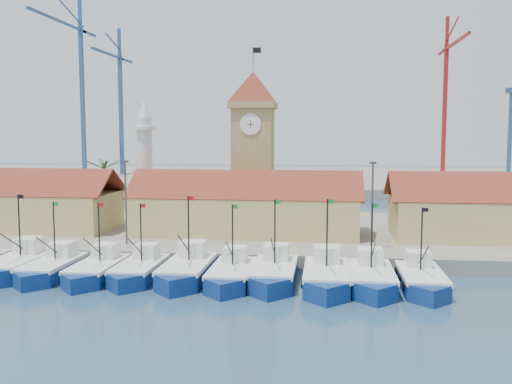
# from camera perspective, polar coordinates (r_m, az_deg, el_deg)

# --- Properties ---
(ground) EXTENTS (400.00, 400.00, 0.00)m
(ground) POSITION_cam_1_polar(r_m,az_deg,el_deg) (49.27, -4.16, -9.87)
(ground) COLOR navy
(ground) RESTS_ON ground
(quay) EXTENTS (140.00, 32.00, 1.50)m
(quay) POSITION_cam_1_polar(r_m,az_deg,el_deg) (72.23, -0.49, -4.19)
(quay) COLOR gray
(quay) RESTS_ON ground
(terminal) EXTENTS (240.00, 80.00, 2.00)m
(terminal) POSITION_cam_1_polar(r_m,az_deg,el_deg) (157.28, 3.58, 1.34)
(terminal) COLOR gray
(terminal) RESTS_ON ground
(boat_1) EXTENTS (3.89, 10.65, 8.06)m
(boat_1) POSITION_cam_1_polar(r_m,az_deg,el_deg) (58.72, -22.92, -6.92)
(boat_1) COLOR navy
(boat_1) RESTS_ON ground
(boat_2) EXTENTS (3.57, 9.79, 7.41)m
(boat_2) POSITION_cam_1_polar(r_m,az_deg,el_deg) (56.63, -19.82, -7.33)
(boat_2) COLOR navy
(boat_2) RESTS_ON ground
(boat_3) EXTENTS (3.58, 9.80, 7.41)m
(boat_3) POSITION_cam_1_polar(r_m,az_deg,el_deg) (54.65, -15.68, -7.67)
(boat_3) COLOR navy
(boat_3) RESTS_ON ground
(boat_4) EXTENTS (3.54, 9.70, 7.34)m
(boat_4) POSITION_cam_1_polar(r_m,az_deg,el_deg) (53.72, -11.66, -7.82)
(boat_4) COLOR navy
(boat_4) RESTS_ON ground
(boat_5) EXTENTS (3.92, 10.73, 8.12)m
(boat_5) POSITION_cam_1_polar(r_m,az_deg,el_deg) (52.54, -6.97, -7.95)
(boat_5) COLOR navy
(boat_5) RESTS_ON ground
(boat_6) EXTENTS (3.61, 9.89, 7.48)m
(boat_6) POSITION_cam_1_polar(r_m,az_deg,el_deg) (51.04, -2.51, -8.41)
(boat_6) COLOR navy
(boat_6) RESTS_ON ground
(boat_7) EXTENTS (3.82, 10.48, 7.93)m
(boat_7) POSITION_cam_1_polar(r_m,az_deg,el_deg) (51.17, 1.79, -8.31)
(boat_7) COLOR navy
(boat_7) RESTS_ON ground
(boat_8) EXTENTS (3.92, 10.73, 8.12)m
(boat_8) POSITION_cam_1_polar(r_m,az_deg,el_deg) (50.21, 7.07, -8.61)
(boat_8) COLOR navy
(boat_8) RESTS_ON ground
(boat_9) EXTENTS (3.75, 10.28, 7.78)m
(boat_9) POSITION_cam_1_polar(r_m,az_deg,el_deg) (50.60, 11.50, -8.61)
(boat_9) COLOR navy
(boat_9) RESTS_ON ground
(boat_10) EXTENTS (3.59, 9.83, 7.44)m
(boat_10) POSITION_cam_1_polar(r_m,az_deg,el_deg) (51.20, 16.27, -8.60)
(boat_10) COLOR navy
(boat_10) RESTS_ON ground
(hall_center) EXTENTS (27.04, 10.13, 7.61)m
(hall_center) POSITION_cam_1_polar(r_m,az_deg,el_deg) (67.81, -0.93, -2.08)
(hall_center) COLOR tan
(hall_center) RESTS_ON quay
(clock_tower) EXTENTS (5.80, 5.80, 22.70)m
(clock_tower) POSITION_cam_1_polar(r_m,az_deg,el_deg) (73.11, -0.29, 4.77)
(clock_tower) COLOR tan
(clock_tower) RESTS_ON quay
(minaret) EXTENTS (3.00, 3.00, 16.30)m
(minaret) POSITION_cam_1_polar(r_m,az_deg,el_deg) (78.45, -11.05, 3.10)
(minaret) COLOR silver
(minaret) RESTS_ON quay
(palm_tree) EXTENTS (5.60, 5.03, 8.39)m
(palm_tree) POSITION_cam_1_polar(r_m,az_deg,el_deg) (78.51, -14.92, 0.47)
(palm_tree) COLOR brown
(palm_tree) RESTS_ON quay
(lamp_posts) EXTENTS (80.70, 0.25, 9.03)m
(lamp_posts) POSITION_cam_1_polar(r_m,az_deg,el_deg) (59.57, -1.51, -0.77)
(lamp_posts) COLOR #3F3F44
(lamp_posts) RESTS_ON quay
(crane_blue_far) EXTENTS (1.00, 37.48, 46.89)m
(crane_blue_far) POSITION_cam_1_polar(r_m,az_deg,el_deg) (161.17, -17.31, 10.96)
(crane_blue_far) COLOR #294E7F
(crane_blue_far) RESTS_ON terminal
(crane_blue_near) EXTENTS (1.00, 29.04, 40.16)m
(crane_blue_near) POSITION_cam_1_polar(r_m,az_deg,el_deg) (164.12, -13.51, 9.41)
(crane_blue_near) COLOR #294E7F
(crane_blue_near) RESTS_ON terminal
(crane_red_right) EXTENTS (1.00, 33.62, 40.70)m
(crane_red_right) POSITION_cam_1_polar(r_m,az_deg,el_deg) (153.33, 18.52, 9.79)
(crane_red_right) COLOR maroon
(crane_red_right) RESTS_ON terminal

